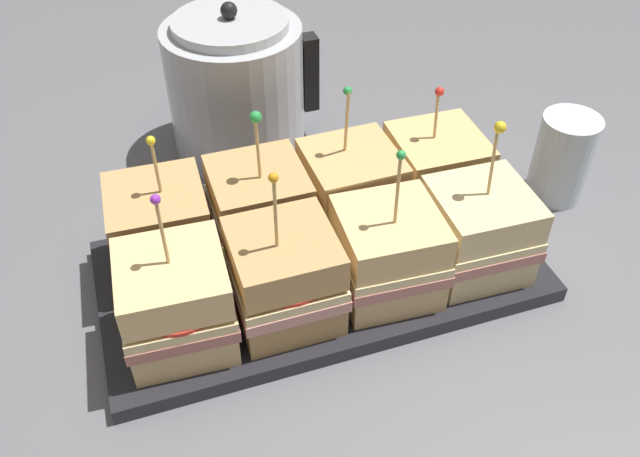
# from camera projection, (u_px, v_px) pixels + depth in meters

# --- Properties ---
(ground_plane) EXTENTS (6.00, 6.00, 0.00)m
(ground_plane) POSITION_uv_depth(u_px,v_px,m) (320.00, 277.00, 0.73)
(ground_plane) COLOR slate
(serving_platter) EXTENTS (0.46, 0.23, 0.02)m
(serving_platter) POSITION_uv_depth(u_px,v_px,m) (320.00, 271.00, 0.73)
(serving_platter) COLOR #232328
(serving_platter) RESTS_ON ground_plane
(sandwich_front_far_left) EXTENTS (0.10, 0.10, 0.17)m
(sandwich_front_far_left) POSITION_uv_depth(u_px,v_px,m) (176.00, 303.00, 0.62)
(sandwich_front_far_left) COLOR #DBB77A
(sandwich_front_far_left) RESTS_ON serving_platter
(sandwich_front_center_left) EXTENTS (0.10, 0.10, 0.18)m
(sandwich_front_center_left) POSITION_uv_depth(u_px,v_px,m) (285.00, 277.00, 0.64)
(sandwich_front_center_left) COLOR tan
(sandwich_front_center_left) RESTS_ON serving_platter
(sandwich_front_center_right) EXTENTS (0.11, 0.11, 0.18)m
(sandwich_front_center_right) POSITION_uv_depth(u_px,v_px,m) (388.00, 253.00, 0.67)
(sandwich_front_center_right) COLOR #DBB77A
(sandwich_front_center_right) RESTS_ON serving_platter
(sandwich_front_far_right) EXTENTS (0.10, 0.10, 0.18)m
(sandwich_front_far_right) POSITION_uv_depth(u_px,v_px,m) (478.00, 231.00, 0.69)
(sandwich_front_far_right) COLOR beige
(sandwich_front_far_right) RESTS_ON serving_platter
(sandwich_back_far_left) EXTENTS (0.10, 0.10, 0.16)m
(sandwich_back_far_left) POSITION_uv_depth(u_px,v_px,m) (161.00, 231.00, 0.69)
(sandwich_back_far_left) COLOR tan
(sandwich_back_far_left) RESTS_ON serving_platter
(sandwich_back_center_left) EXTENTS (0.10, 0.10, 0.17)m
(sandwich_back_center_left) POSITION_uv_depth(u_px,v_px,m) (260.00, 210.00, 0.71)
(sandwich_back_center_left) COLOR tan
(sandwich_back_center_left) RESTS_ON serving_platter
(sandwich_back_center_right) EXTENTS (0.10, 0.10, 0.17)m
(sandwich_back_center_right) POSITION_uv_depth(u_px,v_px,m) (351.00, 192.00, 0.74)
(sandwich_back_center_right) COLOR tan
(sandwich_back_center_right) RESTS_ON serving_platter
(sandwich_back_far_right) EXTENTS (0.10, 0.10, 0.16)m
(sandwich_back_far_right) POSITION_uv_depth(u_px,v_px,m) (435.00, 172.00, 0.76)
(sandwich_back_far_right) COLOR tan
(sandwich_back_far_right) RESTS_ON serving_platter
(kettle_steel) EXTENTS (0.19, 0.17, 0.20)m
(kettle_steel) POSITION_uv_depth(u_px,v_px,m) (237.00, 88.00, 0.86)
(kettle_steel) COLOR #B7BABF
(kettle_steel) RESTS_ON ground_plane
(drinking_glass) EXTENTS (0.07, 0.07, 0.11)m
(drinking_glass) POSITION_uv_depth(u_px,v_px,m) (562.00, 158.00, 0.80)
(drinking_glass) COLOR silver
(drinking_glass) RESTS_ON ground_plane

